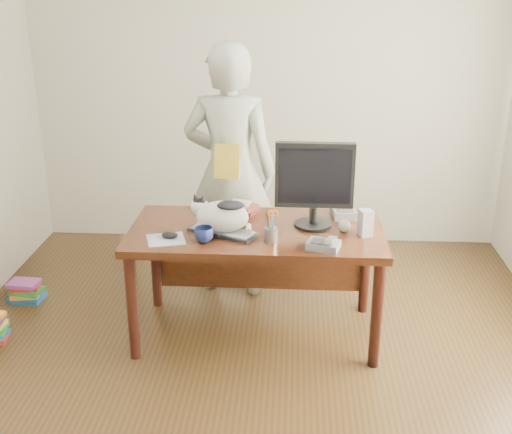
% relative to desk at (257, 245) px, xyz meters
% --- Properties ---
extents(room, '(4.50, 4.50, 4.50)m').
position_rel_desk_xyz_m(room, '(0.00, -0.68, 0.75)').
color(room, black).
rests_on(room, ground).
extents(desk, '(1.60, 0.80, 0.75)m').
position_rel_desk_xyz_m(desk, '(0.00, 0.00, 0.00)').
color(desk, black).
rests_on(desk, ground).
extents(keyboard, '(0.45, 0.32, 0.03)m').
position_rel_desk_xyz_m(keyboard, '(-0.20, -0.17, 0.16)').
color(keyboard, black).
rests_on(keyboard, desk).
extents(cat, '(0.41, 0.32, 0.24)m').
position_rel_desk_xyz_m(cat, '(-0.22, -0.16, 0.27)').
color(cat, silver).
rests_on(cat, keyboard).
extents(monitor, '(0.49, 0.24, 0.55)m').
position_rel_desk_xyz_m(monitor, '(0.36, -0.02, 0.46)').
color(monitor, black).
rests_on(monitor, desk).
extents(pen_cup, '(0.09, 0.09, 0.21)m').
position_rel_desk_xyz_m(pen_cup, '(0.10, -0.28, 0.20)').
color(pen_cup, '#96969B').
rests_on(pen_cup, desk).
extents(mousepad, '(0.27, 0.26, 0.01)m').
position_rel_desk_xyz_m(mousepad, '(-0.54, -0.29, 0.15)').
color(mousepad, silver).
rests_on(mousepad, desk).
extents(mouse, '(0.11, 0.09, 0.04)m').
position_rel_desk_xyz_m(mouse, '(-0.52, -0.27, 0.17)').
color(mouse, black).
rests_on(mouse, mousepad).
extents(coffee_mug, '(0.16, 0.16, 0.09)m').
position_rel_desk_xyz_m(coffee_mug, '(-0.30, -0.30, 0.19)').
color(coffee_mug, '#0E1438').
rests_on(coffee_mug, desk).
extents(phone, '(0.21, 0.18, 0.08)m').
position_rel_desk_xyz_m(phone, '(0.41, -0.37, 0.18)').
color(phone, slate).
rests_on(phone, desk).
extents(speaker, '(0.10, 0.10, 0.17)m').
position_rel_desk_xyz_m(speaker, '(0.67, -0.15, 0.23)').
color(speaker, '#ABAAAD').
rests_on(speaker, desk).
extents(baseball, '(0.08, 0.08, 0.08)m').
position_rel_desk_xyz_m(baseball, '(0.55, -0.09, 0.19)').
color(baseball, beige).
rests_on(baseball, desk).
extents(book_stack, '(0.24, 0.22, 0.08)m').
position_rel_desk_xyz_m(book_stack, '(-0.12, 0.21, 0.18)').
color(book_stack, '#4F1515').
rests_on(book_stack, desk).
extents(calculator, '(0.17, 0.22, 0.06)m').
position_rel_desk_xyz_m(calculator, '(0.56, 0.18, 0.18)').
color(calculator, slate).
rests_on(calculator, desk).
extents(person, '(0.72, 0.52, 1.85)m').
position_rel_desk_xyz_m(person, '(-0.23, 0.57, 0.32)').
color(person, beige).
rests_on(person, ground).
extents(held_book, '(0.19, 0.12, 0.24)m').
position_rel_desk_xyz_m(held_book, '(-0.23, 0.40, 0.45)').
color(held_book, gold).
rests_on(held_book, person).
extents(book_pile_b, '(0.26, 0.20, 0.15)m').
position_rel_desk_xyz_m(book_pile_b, '(-1.72, 0.27, -0.53)').
color(book_pile_b, '#184D90').
rests_on(book_pile_b, ground).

